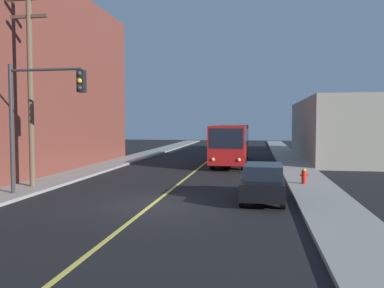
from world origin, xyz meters
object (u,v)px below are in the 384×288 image
(traffic_signal_left_corner, at_px, (41,104))
(utility_pole_near, at_px, (30,78))
(fire_hydrant, at_px, (304,176))
(parked_car_black, at_px, (263,182))
(city_bus, at_px, (231,142))

(traffic_signal_left_corner, bearing_deg, utility_pole_near, 131.71)
(fire_hydrant, bearing_deg, parked_car_black, -117.19)
(city_bus, bearing_deg, traffic_signal_left_corner, -115.09)
(parked_car_black, height_order, fire_hydrant, parked_car_black)
(city_bus, relative_size, traffic_signal_left_corner, 2.03)
(city_bus, height_order, parked_car_black, city_bus)
(city_bus, relative_size, fire_hydrant, 14.48)
(utility_pole_near, relative_size, fire_hydrant, 12.10)
(traffic_signal_left_corner, bearing_deg, fire_hydrant, 22.77)
(utility_pole_near, xyz_separation_m, fire_hydrant, (13.98, 3.22, -5.15))
(traffic_signal_left_corner, xyz_separation_m, fire_hydrant, (12.26, 5.15, -3.72))
(utility_pole_near, bearing_deg, city_bus, 56.94)
(city_bus, height_order, utility_pole_near, utility_pole_near)
(parked_car_black, bearing_deg, traffic_signal_left_corner, -175.43)
(fire_hydrant, bearing_deg, city_bus, 112.72)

